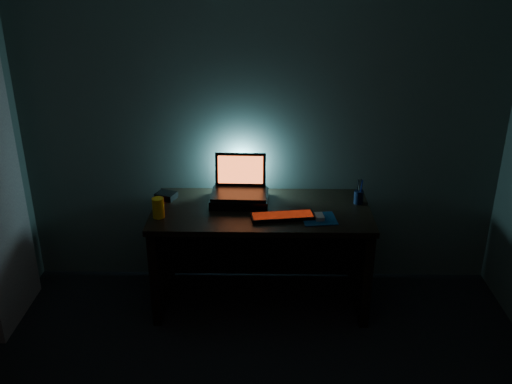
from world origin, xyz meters
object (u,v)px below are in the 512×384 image
at_px(router, 166,196).
at_px(pen_cup, 359,197).
at_px(mouse, 319,217).
at_px(keyboard, 283,216).
at_px(laptop, 240,184).
at_px(juice_glass, 158,208).

bearing_deg(router, pen_cup, 19.29).
bearing_deg(pen_cup, mouse, -139.22).
xyz_separation_m(keyboard, mouse, (0.24, -0.01, 0.00)).
bearing_deg(laptop, router, -179.22).
height_order(mouse, pen_cup, pen_cup).
bearing_deg(router, juice_glass, -68.20).
bearing_deg(pen_cup, router, 177.49).
distance_m(keyboard, juice_glass, 0.83).
distance_m(laptop, router, 0.54).
height_order(keyboard, mouse, mouse).
relative_size(mouse, router, 0.55).
bearing_deg(juice_glass, mouse, -0.66).
height_order(pen_cup, juice_glass, juice_glass).
relative_size(laptop, pen_cup, 4.13).
distance_m(pen_cup, router, 1.36).
distance_m(mouse, juice_glass, 1.07).
bearing_deg(juice_glass, laptop, 29.25).
relative_size(keyboard, pen_cup, 4.61).
xyz_separation_m(pen_cup, juice_glass, (-1.36, -0.24, 0.02)).
height_order(laptop, router, laptop).
bearing_deg(keyboard, laptop, 126.85).
bearing_deg(keyboard, mouse, -10.71).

